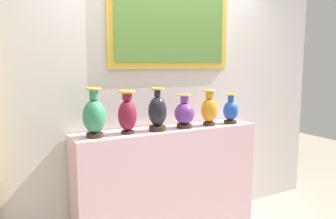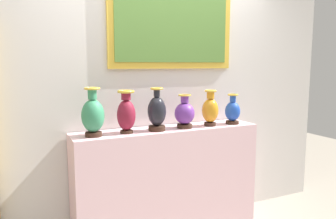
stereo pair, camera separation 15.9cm
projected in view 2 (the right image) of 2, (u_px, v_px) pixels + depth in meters
The scene contains 8 objects.
display_shelf at pixel (168, 182), 3.13m from camera, with size 1.78×0.38×1.03m, color beige.
back_wall at pixel (158, 93), 3.24m from camera, with size 4.04×0.14×2.63m.
vase_jade at pixel (93, 115), 2.70m from camera, with size 0.19×0.19×0.41m.
vase_burgundy at pixel (126, 113), 2.83m from camera, with size 0.16×0.16×0.37m.
vase_onyx at pixel (157, 112), 2.94m from camera, with size 0.17×0.17×0.39m.
vase_violet at pixel (185, 113), 3.07m from camera, with size 0.19×0.19×0.32m.
vase_amber at pixel (210, 110), 3.17m from camera, with size 0.16×0.16×0.35m.
vase_sapphire at pixel (233, 111), 3.28m from camera, with size 0.15×0.15×0.30m.
Camera 2 is at (-1.28, -2.72, 1.62)m, focal length 35.25 mm.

